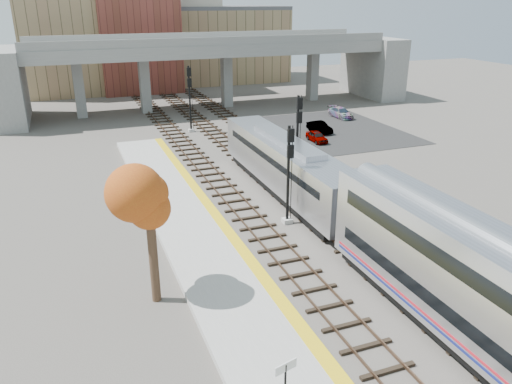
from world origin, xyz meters
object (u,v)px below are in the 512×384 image
object	(u,v)px
signal_mast_far	(190,100)
car_c	(341,113)
tree	(149,204)
locomotive	(286,165)
car_b	(320,127)
signal_mast_mid	(297,140)
car_a	(317,137)
signal_mast_near	(289,178)

from	to	relation	value
signal_mast_far	car_c	world-z (taller)	signal_mast_far
tree	car_c	xyz separation A→B (m)	(28.76, 31.90, -4.49)
locomotive	car_b	distance (m)	19.04
car_c	tree	bearing A→B (deg)	-134.25
signal_mast_mid	tree	bearing A→B (deg)	-136.35
car_b	car_a	bearing A→B (deg)	-128.36
signal_mast_mid	tree	xyz separation A→B (m)	(-13.83, -13.19, 1.72)
signal_mast_near	signal_mast_far	world-z (taller)	signal_mast_far
car_a	signal_mast_near	bearing A→B (deg)	-122.72
signal_mast_near	signal_mast_mid	xyz separation A→B (m)	(4.10, 7.30, 0.25)
car_a	car_b	size ratio (longest dim) A/B	0.89
car_a	car_c	bearing A→B (deg)	48.39
signal_mast_far	car_b	xyz separation A→B (m)	(13.11, -5.46, -2.95)
tree	car_a	bearing A→B (deg)	47.87
tree	locomotive	bearing A→B (deg)	42.50
signal_mast_near	tree	distance (m)	11.54
car_a	signal_mast_far	bearing A→B (deg)	141.70
signal_mast_mid	tree	size ratio (longest dim) A/B	1.00
car_c	signal_mast_far	bearing A→B (deg)	178.26
signal_mast_mid	tree	world-z (taller)	signal_mast_mid
car_b	car_c	world-z (taller)	car_c
locomotive	signal_mast_near	xyz separation A→B (m)	(-2.10, -4.95, 0.89)
locomotive	car_a	bearing A→B (deg)	53.58
tree	signal_mast_far	bearing A→B (deg)	72.96
signal_mast_near	car_c	xyz separation A→B (m)	(19.03, 26.01, -2.52)
signal_mast_near	signal_mast_mid	size ratio (longest dim) A/B	0.95
car_b	signal_mast_far	bearing A→B (deg)	150.97
car_b	signal_mast_mid	bearing A→B (deg)	-130.96
car_b	car_c	size ratio (longest dim) A/B	0.86
locomotive	car_b	xyz separation A→B (m)	(11.01, 15.44, -1.65)
locomotive	signal_mast_near	world-z (taller)	signal_mast_near
tree	car_b	xyz separation A→B (m)	(22.84, 26.28, -4.51)
signal_mast_near	signal_mast_far	bearing A→B (deg)	90.00
locomotive	signal_mast_mid	xyz separation A→B (m)	(2.00, 2.35, 1.14)
locomotive	signal_mast_far	distance (m)	21.05
locomotive	signal_mast_far	size ratio (longest dim) A/B	2.66
car_b	car_c	xyz separation A→B (m)	(5.92, 5.62, 0.01)
tree	car_c	bearing A→B (deg)	47.96
signal_mast_mid	car_c	size ratio (longest dim) A/B	1.66
signal_mast_far	car_c	xyz separation A→B (m)	(19.03, 0.16, -2.94)
signal_mast_near	car_a	bearing A→B (deg)	57.11
locomotive	signal_mast_far	bearing A→B (deg)	95.74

